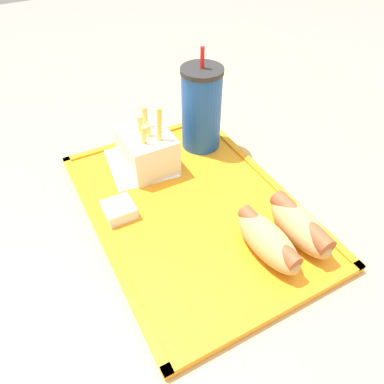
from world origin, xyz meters
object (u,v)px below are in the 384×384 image
(fries_carton, at_px, (147,149))
(sauce_cup_mayo, at_px, (119,209))
(hot_dog_far, at_px, (300,225))
(hot_dog_near, at_px, (268,240))
(soda_cup, at_px, (201,109))

(fries_carton, xyz_separation_m, sauce_cup_mayo, (0.09, -0.09, -0.02))
(hot_dog_far, distance_m, sauce_cup_mayo, 0.27)
(hot_dog_near, height_order, fries_carton, fries_carton)
(soda_cup, bearing_deg, hot_dog_far, 1.88)
(hot_dog_far, height_order, sauce_cup_mayo, hot_dog_far)
(hot_dog_near, bearing_deg, sauce_cup_mayo, -137.35)
(fries_carton, bearing_deg, sauce_cup_mayo, -44.46)
(soda_cup, height_order, hot_dog_far, soda_cup)
(hot_dog_far, distance_m, hot_dog_near, 0.06)
(sauce_cup_mayo, bearing_deg, hot_dog_near, 42.65)
(fries_carton, bearing_deg, hot_dog_near, 14.37)
(hot_dog_near, bearing_deg, hot_dog_far, 90.00)
(soda_cup, relative_size, sauce_cup_mayo, 4.15)
(hot_dog_far, xyz_separation_m, fries_carton, (-0.25, -0.12, 0.01))
(hot_dog_far, relative_size, hot_dog_near, 0.99)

